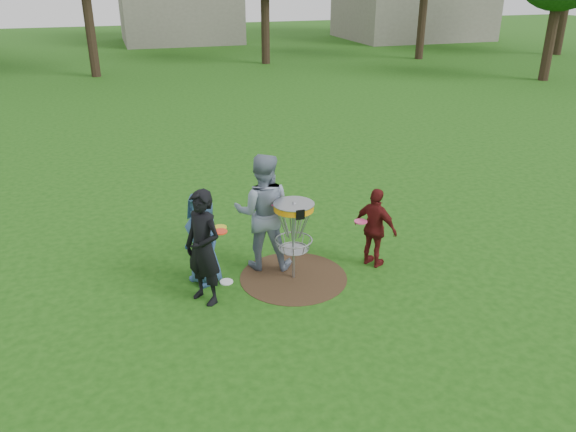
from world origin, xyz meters
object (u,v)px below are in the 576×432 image
object	(u,v)px
player_blue	(203,238)
player_grey	(263,212)
player_black	(203,248)
player_maroon	(375,228)
disc_golf_basket	(294,222)

from	to	relation	value
player_blue	player_grey	xyz separation A→B (m)	(1.06, 0.22, 0.23)
player_black	player_maroon	xyz separation A→B (m)	(2.98, 0.25, -0.21)
player_grey	player_maroon	bearing A→B (deg)	-178.70
player_grey	disc_golf_basket	size ratio (longest dim) A/B	1.47
player_maroon	player_grey	bearing A→B (deg)	41.69
player_black	player_maroon	bearing A→B (deg)	60.69
player_black	player_maroon	distance (m)	3.00
disc_golf_basket	player_black	bearing A→B (deg)	-170.66
player_grey	disc_golf_basket	distance (m)	0.67
player_blue	player_maroon	bearing A→B (deg)	59.96
player_blue	disc_golf_basket	bearing A→B (deg)	53.07
player_grey	player_maroon	size ratio (longest dim) A/B	1.44
player_grey	player_maroon	world-z (taller)	player_grey
player_blue	player_maroon	world-z (taller)	player_blue
player_black	player_grey	size ratio (longest dim) A/B	0.90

